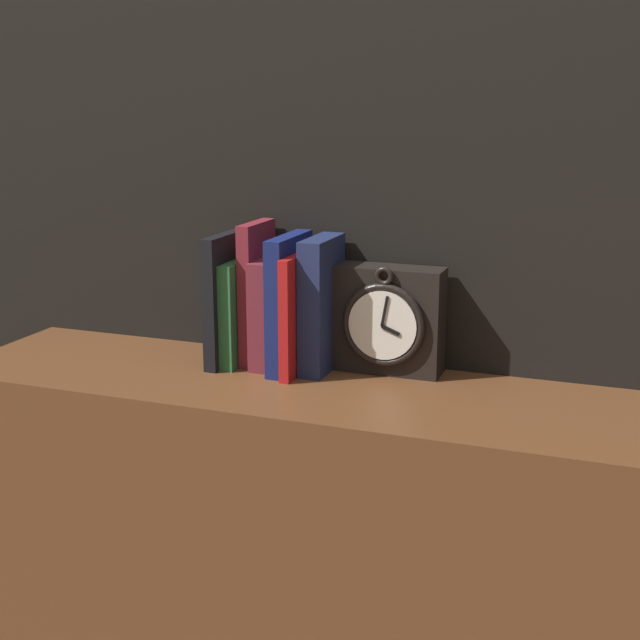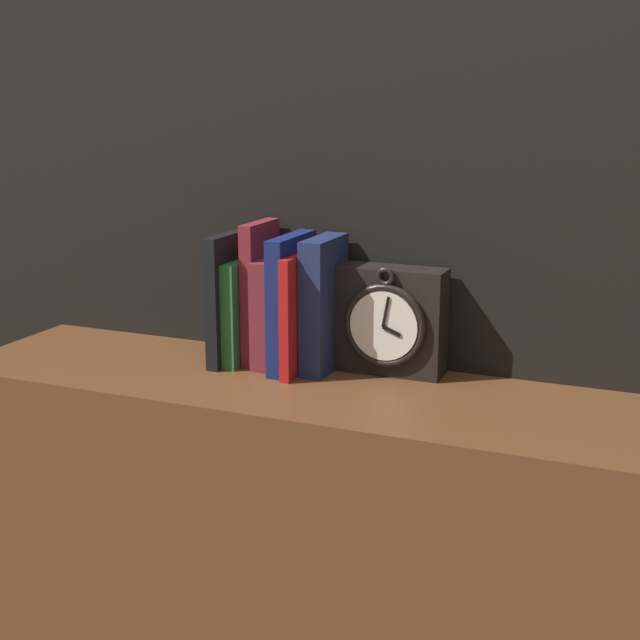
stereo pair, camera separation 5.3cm
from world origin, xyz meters
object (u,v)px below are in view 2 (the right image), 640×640
(book_slot5_red, at_px, (303,312))
(book_slot2_maroon, at_px, (260,292))
(book_slot3_maroon, at_px, (275,312))
(clock, at_px, (391,321))
(book_slot4_navy, at_px, (292,303))
(book_slot1_green, at_px, (245,311))
(book_slot6_navy, at_px, (324,305))
(book_slot0_black, at_px, (231,298))

(book_slot5_red, bearing_deg, book_slot2_maroon, 165.79)
(book_slot3_maroon, bearing_deg, book_slot5_red, -15.77)
(clock, distance_m, book_slot2_maroon, 0.23)
(book_slot4_navy, bearing_deg, book_slot1_green, 175.97)
(book_slot5_red, bearing_deg, book_slot1_green, 174.05)
(book_slot5_red, distance_m, book_slot6_navy, 0.04)
(book_slot4_navy, distance_m, book_slot5_red, 0.03)
(book_slot0_black, relative_size, book_slot2_maroon, 0.92)
(book_slot3_maroon, bearing_deg, book_slot0_black, -171.62)
(book_slot0_black, relative_size, book_slot5_red, 1.12)
(book_slot4_navy, bearing_deg, book_slot6_navy, 11.48)
(book_slot0_black, xyz_separation_m, book_slot5_red, (0.14, -0.01, -0.01))
(book_slot2_maroon, bearing_deg, book_slot3_maroon, -11.15)
(clock, relative_size, book_slot1_green, 1.04)
(clock, distance_m, book_slot0_black, 0.28)
(book_slot6_navy, bearing_deg, book_slot3_maroon, 179.77)
(book_slot1_green, relative_size, book_slot2_maroon, 0.74)
(book_slot3_maroon, relative_size, book_slot6_navy, 0.82)
(book_slot5_red, bearing_deg, book_slot3_maroon, 164.23)
(book_slot1_green, bearing_deg, book_slot2_maroon, 23.56)
(book_slot0_black, bearing_deg, book_slot2_maroon, 20.27)
(book_slot1_green, height_order, book_slot6_navy, book_slot6_navy)
(book_slot3_maroon, distance_m, book_slot5_red, 0.06)
(clock, xyz_separation_m, book_slot6_navy, (-0.11, -0.03, 0.02))
(clock, relative_size, book_slot2_maroon, 0.76)
(book_slot4_navy, bearing_deg, clock, 12.71)
(book_slot0_black, distance_m, book_slot3_maroon, 0.08)
(book_slot4_navy, xyz_separation_m, book_slot6_navy, (0.05, 0.01, -0.00))
(book_slot1_green, height_order, book_slot4_navy, book_slot4_navy)
(book_slot0_black, distance_m, book_slot1_green, 0.03)
(clock, height_order, book_slot5_red, book_slot5_red)
(book_slot1_green, bearing_deg, book_slot6_navy, 1.75)
(book_slot2_maroon, relative_size, book_slot5_red, 1.21)
(book_slot2_maroon, bearing_deg, clock, 4.81)
(book_slot5_red, bearing_deg, book_slot4_navy, 166.84)
(book_slot0_black, xyz_separation_m, book_slot3_maroon, (0.08, 0.01, -0.02))
(book_slot2_maroon, distance_m, book_slot6_navy, 0.12)
(book_slot2_maroon, relative_size, book_slot4_navy, 1.07)
(book_slot0_black, xyz_separation_m, book_slot2_maroon, (0.05, 0.02, 0.01))
(clock, height_order, book_slot3_maroon, clock)
(book_slot2_maroon, relative_size, book_slot6_navy, 1.08)
(clock, bearing_deg, book_slot6_navy, -166.69)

